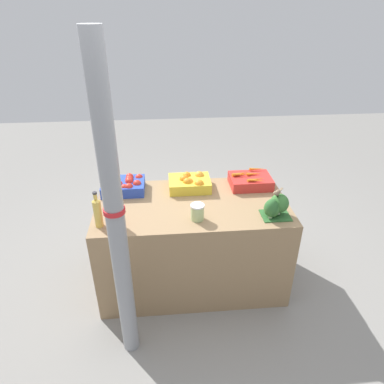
{
  "coord_description": "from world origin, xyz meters",
  "views": [
    {
      "loc": [
        -0.21,
        -2.42,
        2.29
      ],
      "look_at": [
        0.0,
        0.0,
        0.93
      ],
      "focal_mm": 32.0,
      "sensor_mm": 36.0,
      "label": 1
    }
  ],
  "objects_px": {
    "apple_crate": "(125,185)",
    "sparrow_bird": "(277,193)",
    "broccoli_pile": "(275,206)",
    "orange_crate": "(190,183)",
    "carrot_crate": "(250,181)",
    "pickle_jar": "(197,212)",
    "juice_bottle_golden": "(98,212)",
    "support_pole": "(116,226)",
    "juice_bottle_ruby": "(115,213)"
  },
  "relations": [
    {
      "from": "apple_crate",
      "to": "carrot_crate",
      "type": "xyz_separation_m",
      "value": [
        1.11,
        -0.0,
        -0.01
      ]
    },
    {
      "from": "orange_crate",
      "to": "broccoli_pile",
      "type": "distance_m",
      "value": 0.79
    },
    {
      "from": "carrot_crate",
      "to": "juice_bottle_golden",
      "type": "xyz_separation_m",
      "value": [
        -1.26,
        -0.52,
        0.07
      ]
    },
    {
      "from": "carrot_crate",
      "to": "juice_bottle_ruby",
      "type": "distance_m",
      "value": 1.25
    },
    {
      "from": "broccoli_pile",
      "to": "juice_bottle_ruby",
      "type": "distance_m",
      "value": 1.21
    },
    {
      "from": "juice_bottle_ruby",
      "to": "sparrow_bird",
      "type": "height_order",
      "value": "juice_bottle_ruby"
    },
    {
      "from": "support_pole",
      "to": "pickle_jar",
      "type": "relative_size",
      "value": 17.12
    },
    {
      "from": "support_pole",
      "to": "sparrow_bird",
      "type": "height_order",
      "value": "support_pole"
    },
    {
      "from": "pickle_jar",
      "to": "sparrow_bird",
      "type": "xyz_separation_m",
      "value": [
        0.6,
        -0.01,
        0.14
      ]
    },
    {
      "from": "broccoli_pile",
      "to": "carrot_crate",
      "type": "bearing_deg",
      "value": 97.59
    },
    {
      "from": "broccoli_pile",
      "to": "apple_crate",
      "type": "bearing_deg",
      "value": 156.57
    },
    {
      "from": "carrot_crate",
      "to": "broccoli_pile",
      "type": "xyz_separation_m",
      "value": [
        0.07,
        -0.51,
        0.04
      ]
    },
    {
      "from": "pickle_jar",
      "to": "juice_bottle_golden",
      "type": "bearing_deg",
      "value": -177.97
    },
    {
      "from": "apple_crate",
      "to": "juice_bottle_golden",
      "type": "xyz_separation_m",
      "value": [
        -0.15,
        -0.52,
        0.07
      ]
    },
    {
      "from": "juice_bottle_golden",
      "to": "juice_bottle_ruby",
      "type": "bearing_deg",
      "value": 0.0
    },
    {
      "from": "apple_crate",
      "to": "sparrow_bird",
      "type": "xyz_separation_m",
      "value": [
        1.18,
        -0.5,
        0.15
      ]
    },
    {
      "from": "orange_crate",
      "to": "sparrow_bird",
      "type": "relative_size",
      "value": 3.43
    },
    {
      "from": "carrot_crate",
      "to": "broccoli_pile",
      "type": "bearing_deg",
      "value": -82.41
    },
    {
      "from": "orange_crate",
      "to": "sparrow_bird",
      "type": "distance_m",
      "value": 0.8
    },
    {
      "from": "apple_crate",
      "to": "broccoli_pile",
      "type": "height_order",
      "value": "broccoli_pile"
    },
    {
      "from": "support_pole",
      "to": "pickle_jar",
      "type": "height_order",
      "value": "support_pole"
    },
    {
      "from": "support_pole",
      "to": "orange_crate",
      "type": "relative_size",
      "value": 6.06
    },
    {
      "from": "support_pole",
      "to": "carrot_crate",
      "type": "height_order",
      "value": "support_pole"
    },
    {
      "from": "pickle_jar",
      "to": "sparrow_bird",
      "type": "distance_m",
      "value": 0.62
    },
    {
      "from": "apple_crate",
      "to": "sparrow_bird",
      "type": "relative_size",
      "value": 3.43
    },
    {
      "from": "carrot_crate",
      "to": "juice_bottle_ruby",
      "type": "relative_size",
      "value": 1.38
    },
    {
      "from": "apple_crate",
      "to": "sparrow_bird",
      "type": "height_order",
      "value": "sparrow_bird"
    },
    {
      "from": "juice_bottle_ruby",
      "to": "sparrow_bird",
      "type": "xyz_separation_m",
      "value": [
        1.21,
        0.02,
        0.1
      ]
    },
    {
      "from": "pickle_jar",
      "to": "support_pole",
      "type": "bearing_deg",
      "value": -141.21
    },
    {
      "from": "pickle_jar",
      "to": "sparrow_bird",
      "type": "relative_size",
      "value": 1.22
    },
    {
      "from": "support_pole",
      "to": "orange_crate",
      "type": "height_order",
      "value": "support_pole"
    },
    {
      "from": "support_pole",
      "to": "juice_bottle_golden",
      "type": "height_order",
      "value": "support_pole"
    },
    {
      "from": "orange_crate",
      "to": "apple_crate",
      "type": "bearing_deg",
      "value": 179.68
    },
    {
      "from": "apple_crate",
      "to": "broccoli_pile",
      "type": "relative_size",
      "value": 1.65
    },
    {
      "from": "pickle_jar",
      "to": "broccoli_pile",
      "type": "bearing_deg",
      "value": -1.26
    },
    {
      "from": "apple_crate",
      "to": "orange_crate",
      "type": "distance_m",
      "value": 0.57
    },
    {
      "from": "juice_bottle_golden",
      "to": "apple_crate",
      "type": "bearing_deg",
      "value": 73.95
    },
    {
      "from": "support_pole",
      "to": "orange_crate",
      "type": "bearing_deg",
      "value": 60.34
    },
    {
      "from": "orange_crate",
      "to": "pickle_jar",
      "type": "height_order",
      "value": "orange_crate"
    },
    {
      "from": "support_pole",
      "to": "pickle_jar",
      "type": "bearing_deg",
      "value": 38.79
    },
    {
      "from": "orange_crate",
      "to": "pickle_jar",
      "type": "bearing_deg",
      "value": -88.66
    },
    {
      "from": "carrot_crate",
      "to": "orange_crate",
      "type": "bearing_deg",
      "value": -179.72
    },
    {
      "from": "sparrow_bird",
      "to": "orange_crate",
      "type": "bearing_deg",
      "value": -83.27
    },
    {
      "from": "apple_crate",
      "to": "carrot_crate",
      "type": "distance_m",
      "value": 1.11
    },
    {
      "from": "carrot_crate",
      "to": "pickle_jar",
      "type": "relative_size",
      "value": 2.82
    },
    {
      "from": "support_pole",
      "to": "juice_bottle_ruby",
      "type": "relative_size",
      "value": 8.38
    },
    {
      "from": "sparrow_bird",
      "to": "pickle_jar",
      "type": "bearing_deg",
      "value": -44.51
    },
    {
      "from": "sparrow_bird",
      "to": "apple_crate",
      "type": "bearing_deg",
      "value": -67.06
    },
    {
      "from": "carrot_crate",
      "to": "juice_bottle_golden",
      "type": "bearing_deg",
      "value": -157.47
    },
    {
      "from": "broccoli_pile",
      "to": "juice_bottle_ruby",
      "type": "xyz_separation_m",
      "value": [
        -1.21,
        -0.01,
        0.02
      ]
    }
  ]
}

